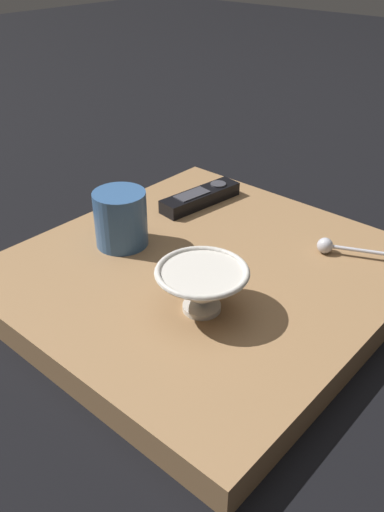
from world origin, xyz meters
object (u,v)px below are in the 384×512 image
teaspoon (332,246)px  cereal_bowl (202,287)px  coffee_mug (121,219)px  tv_remote_near (200,197)px

teaspoon → cereal_bowl: bearing=76.6°
coffee_mug → cereal_bowl: bearing=167.2°
teaspoon → tv_remote_near: bearing=0.5°
coffee_mug → tv_remote_near: 0.20m
cereal_bowl → teaspoon: size_ratio=1.11×
tv_remote_near → teaspoon: bearing=-179.5°
cereal_bowl → coffee_mug: size_ratio=1.38×
coffee_mug → teaspoon: bearing=-143.8°
cereal_bowl → tv_remote_near: 0.33m
coffee_mug → teaspoon: 0.34m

